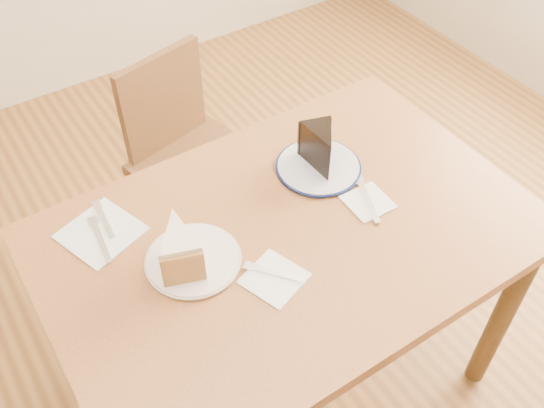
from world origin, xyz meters
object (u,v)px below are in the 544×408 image
(chocolate_cake, at_px, (322,151))
(table, at_px, (289,255))
(carrot_cake, at_px, (179,246))
(chair_far, at_px, (192,157))
(plate_navy, at_px, (318,167))
(plate_cream, at_px, (193,260))

(chocolate_cake, bearing_deg, table, 52.42)
(table, bearing_deg, carrot_cake, 167.52)
(chair_far, distance_m, plate_navy, 0.64)
(table, distance_m, plate_cream, 0.27)
(plate_cream, bearing_deg, plate_navy, 12.69)
(plate_cream, bearing_deg, table, -9.85)
(plate_navy, bearing_deg, chocolate_cake, -52.50)
(plate_cream, distance_m, chocolate_cake, 0.45)
(chair_far, bearing_deg, chocolate_cake, 90.01)
(chocolate_cake, bearing_deg, chair_far, -58.89)
(chair_far, distance_m, plate_cream, 0.78)
(chair_far, height_order, plate_cream, chair_far)
(plate_navy, relative_size, carrot_cake, 1.69)
(chair_far, bearing_deg, plate_navy, 89.75)
(plate_cream, xyz_separation_m, carrot_cake, (-0.02, 0.02, 0.05))
(table, bearing_deg, chocolate_cake, 34.92)
(table, xyz_separation_m, plate_navy, (0.19, 0.14, 0.10))
(plate_cream, bearing_deg, chocolate_cake, 11.96)
(plate_cream, height_order, chocolate_cake, chocolate_cake)
(table, height_order, plate_navy, plate_navy)
(table, relative_size, chair_far, 1.49)
(plate_cream, relative_size, carrot_cake, 1.66)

